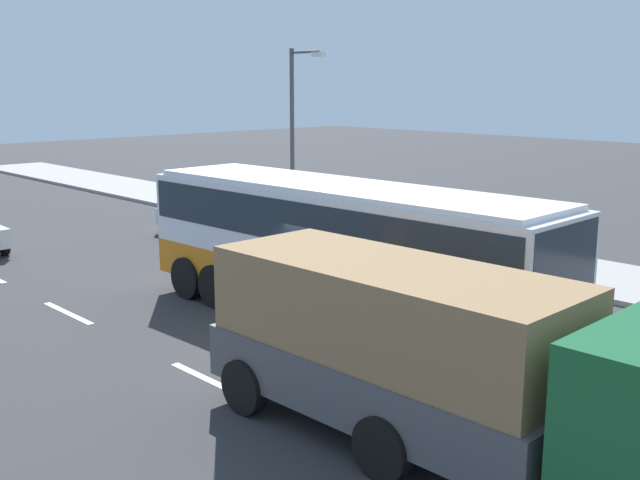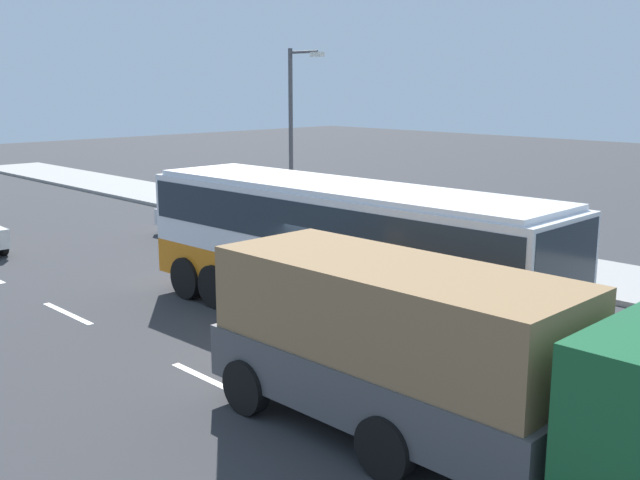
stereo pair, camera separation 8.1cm
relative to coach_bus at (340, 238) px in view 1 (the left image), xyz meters
The scene contains 9 objects.
ground_plane 2.53m from the coach_bus, 58.27° to the right, with size 120.00×120.00×0.00m, color #333335.
sidewalk_curb 8.36m from the coach_bus, 84.48° to the left, with size 80.00×4.00×0.15m, color gray.
lane_centreline 4.77m from the coach_bus, 81.66° to the right, with size 32.59×0.16×0.01m.
coach_bus is the anchor object (origin of this frame).
cargo_truck 6.57m from the coach_bus, 32.01° to the right, with size 8.43×2.67×2.81m.
car_silver_hatch 11.25m from the coach_bus, 159.58° to the left, with size 4.54×2.36×1.51m.
pedestrian_near_curb 7.96m from the coach_bus, 80.18° to the left, with size 0.32×0.32×1.66m.
pedestrian_at_crossing 8.47m from the coach_bus, 114.58° to the left, with size 0.32×0.32×1.53m.
street_lamp 11.35m from the coach_bus, 143.31° to the left, with size 1.75×0.24×6.62m.
Camera 1 is at (11.15, -10.81, 5.55)m, focal length 42.36 mm.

